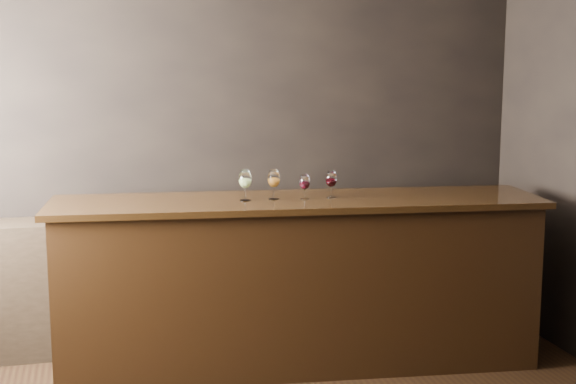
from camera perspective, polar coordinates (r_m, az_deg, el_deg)
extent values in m
cube|color=black|center=(6.25, -5.72, 2.47)|extent=(5.00, 0.02, 2.80)
cube|color=black|center=(2.01, 13.48, -12.80)|extent=(5.00, 0.02, 2.80)
cube|color=black|center=(5.69, 0.70, -6.65)|extent=(3.35, 1.05, 1.15)
cube|color=black|center=(5.55, 0.71, -0.70)|extent=(3.47, 1.14, 0.04)
cube|color=black|center=(6.15, -11.94, -6.38)|extent=(2.77, 0.40, 1.00)
cylinder|color=white|center=(5.49, -3.05, -0.58)|extent=(0.08, 0.08, 0.00)
cylinder|color=white|center=(5.48, -3.06, -0.15)|extent=(0.01, 0.01, 0.08)
ellipsoid|color=white|center=(5.46, -3.07, 0.92)|extent=(0.09, 0.09, 0.13)
cylinder|color=white|center=(5.46, -3.07, 1.51)|extent=(0.07, 0.07, 0.01)
ellipsoid|color=#C3D26B|center=(5.47, -3.06, 0.71)|extent=(0.07, 0.07, 0.06)
cylinder|color=white|center=(5.53, -1.01, -0.49)|extent=(0.07, 0.07, 0.00)
cylinder|color=white|center=(5.53, -1.02, -0.07)|extent=(0.01, 0.01, 0.08)
ellipsoid|color=white|center=(5.51, -1.02, 0.97)|extent=(0.09, 0.09, 0.12)
cylinder|color=white|center=(5.50, -1.02, 1.54)|extent=(0.06, 0.06, 0.01)
ellipsoid|color=#B36419|center=(5.51, -1.02, 0.76)|extent=(0.07, 0.07, 0.06)
cylinder|color=white|center=(5.53, 1.19, -0.49)|extent=(0.06, 0.06, 0.00)
cylinder|color=white|center=(5.53, 1.19, -0.14)|extent=(0.01, 0.01, 0.07)
ellipsoid|color=white|center=(5.51, 1.19, 0.72)|extent=(0.07, 0.07, 0.10)
cylinder|color=white|center=(5.50, 1.20, 1.20)|extent=(0.05, 0.05, 0.01)
ellipsoid|color=black|center=(5.51, 1.19, 0.54)|extent=(0.06, 0.06, 0.05)
cylinder|color=white|center=(5.60, 3.08, -0.38)|extent=(0.07, 0.07, 0.00)
cylinder|color=white|center=(5.59, 3.08, 0.00)|extent=(0.01, 0.01, 0.07)
ellipsoid|color=white|center=(5.58, 3.09, 0.93)|extent=(0.08, 0.08, 0.11)
cylinder|color=white|center=(5.57, 3.09, 1.44)|extent=(0.06, 0.06, 0.01)
ellipsoid|color=black|center=(5.58, 3.09, 0.74)|extent=(0.06, 0.06, 0.05)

